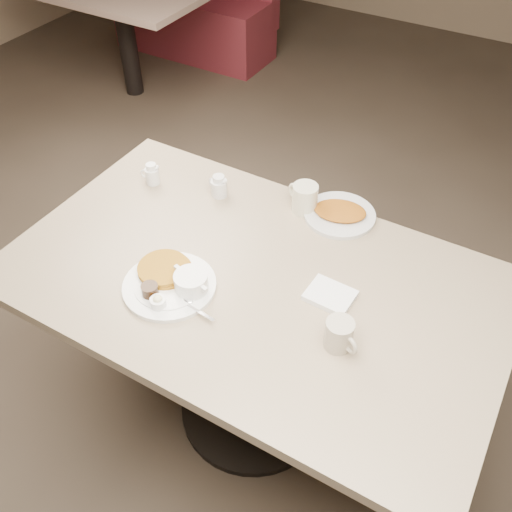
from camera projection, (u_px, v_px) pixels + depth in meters
The scene contains 10 objects.
room at pixel (251, 74), 1.25m from camera, with size 7.04×8.04×2.84m.
diner_table at pixel (253, 313), 1.82m from camera, with size 1.50×0.90×0.75m.
main_plate at pixel (172, 282), 1.66m from camera, with size 0.36×0.34×0.07m.
coffee_mug_near at pixel (340, 334), 1.49m from camera, with size 0.12×0.10×0.09m.
napkin at pixel (330, 295), 1.64m from camera, with size 0.14×0.11×0.02m.
coffee_mug_far at pixel (304, 198), 1.90m from camera, with size 0.13×0.11×0.10m.
creamer_left at pixel (152, 174), 2.02m from camera, with size 0.07×0.05×0.08m.
creamer_right at pixel (219, 186), 1.97m from camera, with size 0.09×0.07×0.08m.
hash_plate at pixel (340, 214), 1.90m from camera, with size 0.30×0.30×0.04m.
booth_back_left at pixel (190, 0), 4.25m from camera, with size 1.23×1.44×1.12m.
Camera 1 is at (0.60, -1.02, 1.98)m, focal length 39.65 mm.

